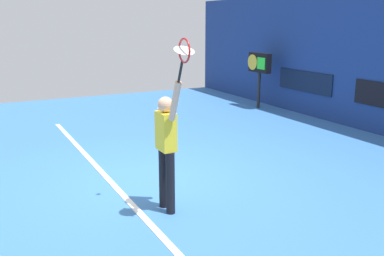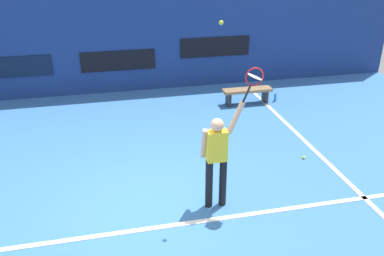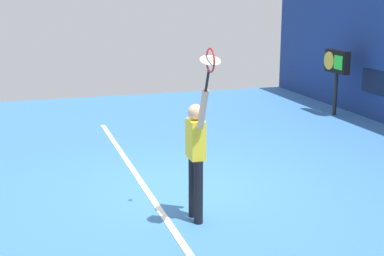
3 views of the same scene
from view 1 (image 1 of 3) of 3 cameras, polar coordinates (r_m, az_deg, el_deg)
The scene contains 6 objects.
ground_plane at distance 7.65m, azimuth -5.85°, elevation -6.88°, with size 18.00×18.00×0.00m, color #3870B2.
sponsor_banner_portside at distance 13.15m, azimuth 14.59°, elevation 5.96°, with size 2.20×0.03×0.60m, color #0C1933.
court_baseline at distance 7.47m, azimuth -10.16°, elevation -7.53°, with size 10.00×0.10×0.01m, color white.
tennis_player at distance 6.16m, azimuth -3.37°, elevation -2.11°, with size 0.71×0.31×1.96m.
tennis_racket at distance 5.42m, azimuth -1.10°, elevation 9.84°, with size 0.41×0.27×0.62m.
scoreboard_clock at distance 13.78m, azimuth 8.87°, elevation 8.16°, with size 0.96×0.20×1.73m.
Camera 1 is at (6.66, -2.59, 2.72)m, focal length 40.51 mm.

